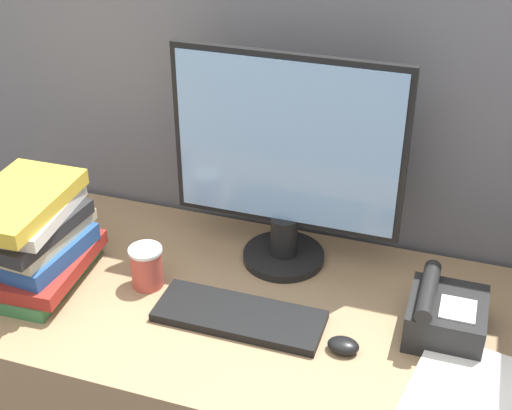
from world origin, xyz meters
name	(u,v)px	position (x,y,z in m)	size (l,w,h in m)	color
cubicle_panel_rear	(288,206)	(0.00, 0.69, 0.77)	(1.86, 0.04, 1.55)	slate
monitor	(286,165)	(0.04, 0.52, 0.99)	(0.54, 0.20, 0.53)	black
keyboard	(239,316)	(0.01, 0.27, 0.74)	(0.37, 0.14, 0.02)	black
mouse	(343,345)	(0.25, 0.24, 0.74)	(0.07, 0.05, 0.03)	black
coffee_cup	(147,267)	(-0.23, 0.32, 0.78)	(0.08, 0.08, 0.10)	#BF4C3F
book_stack	(28,238)	(-0.50, 0.26, 0.84)	(0.27, 0.31, 0.24)	#38723F
desk_telephone	(444,316)	(0.44, 0.36, 0.78)	(0.16, 0.18, 0.12)	black
paper_pile	(472,392)	(0.51, 0.20, 0.74)	(0.26, 0.28, 0.02)	white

